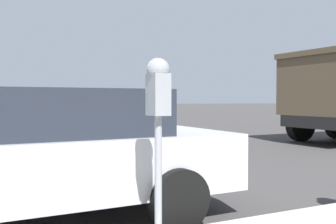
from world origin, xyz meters
The scene contains 3 objects.
ground_plane centered at (0.00, 0.00, 0.00)m, with size 220.00×220.00×0.00m, color #3D3A3A.
parking_meter centered at (-2.51, -0.48, 1.31)m, with size 0.21×0.19×1.54m.
car_silver centered at (-0.95, 0.45, 0.77)m, with size 2.24×4.74×1.45m.
Camera 1 is at (-5.41, 0.85, 1.33)m, focal length 42.00 mm.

